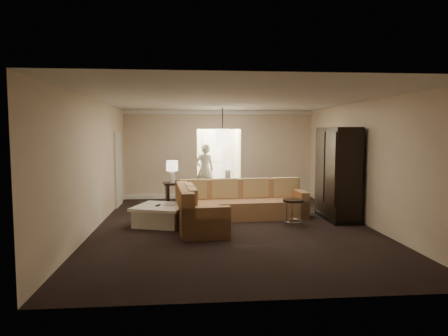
{
  "coord_description": "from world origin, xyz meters",
  "views": [
    {
      "loc": [
        -0.99,
        -8.72,
        2.07
      ],
      "look_at": [
        -0.09,
        1.2,
        1.2
      ],
      "focal_mm": 32.0,
      "sensor_mm": 36.0,
      "label": 1
    }
  ],
  "objects": [
    {
      "name": "pendant_light",
      "position": [
        0.0,
        2.7,
        1.95
      ],
      "size": [
        0.38,
        0.38,
        1.09
      ],
      "color": "black",
      "rests_on": "ceiling"
    },
    {
      "name": "foyer",
      "position": [
        0.0,
        5.34,
        1.3
      ],
      "size": [
        1.44,
        2.02,
        2.8
      ],
      "color": "white",
      "rests_on": "ground"
    },
    {
      "name": "console_table",
      "position": [
        -0.66,
        2.0,
        0.45
      ],
      "size": [
        2.02,
        0.77,
        0.76
      ],
      "rotation": [
        0.0,
        0.0,
        0.17
      ],
      "color": "black",
      "rests_on": "ground"
    },
    {
      "name": "coffee_table",
      "position": [
        -1.6,
        0.27,
        0.23
      ],
      "size": [
        1.41,
        1.41,
        0.47
      ],
      "rotation": [
        0.0,
        0.0,
        -0.33
      ],
      "color": "white",
      "rests_on": "ground"
    },
    {
      "name": "baseboard",
      "position": [
        0.0,
        3.95,
        0.06
      ],
      "size": [
        6.0,
        0.1,
        0.12
      ],
      "primitive_type": "cube",
      "color": "white",
      "rests_on": "ground"
    },
    {
      "name": "ground",
      "position": [
        0.0,
        0.0,
        0.0
      ],
      "size": [
        8.0,
        8.0,
        0.0
      ],
      "primitive_type": "plane",
      "color": "black",
      "rests_on": "ground"
    },
    {
      "name": "crown_molding",
      "position": [
        0.0,
        3.95,
        2.73
      ],
      "size": [
        6.0,
        0.1,
        0.12
      ],
      "primitive_type": "cube",
      "color": "white",
      "rests_on": "wall_back"
    },
    {
      "name": "ceiling",
      "position": [
        0.0,
        0.0,
        2.8
      ],
      "size": [
        6.0,
        8.0,
        0.02
      ],
      "primitive_type": "cube",
      "color": "silver",
      "rests_on": "wall_back"
    },
    {
      "name": "side_door",
      "position": [
        -2.97,
        2.8,
        1.05
      ],
      "size": [
        0.05,
        0.9,
        2.1
      ],
      "primitive_type": "cube",
      "color": "silver",
      "rests_on": "ground"
    },
    {
      "name": "wall_left",
      "position": [
        -3.0,
        0.0,
        1.4
      ],
      "size": [
        0.04,
        8.0,
        2.8
      ],
      "primitive_type": "cube",
      "color": "beige",
      "rests_on": "ground"
    },
    {
      "name": "wall_right",
      "position": [
        3.0,
        0.0,
        1.4
      ],
      "size": [
        0.04,
        8.0,
        2.8
      ],
      "primitive_type": "cube",
      "color": "beige",
      "rests_on": "ground"
    },
    {
      "name": "drink_table",
      "position": [
        1.35,
        -0.09,
        0.43
      ],
      "size": [
        0.48,
        0.48,
        0.59
      ],
      "rotation": [
        0.0,
        0.0,
        0.14
      ],
      "color": "black",
      "rests_on": "ground"
    },
    {
      "name": "wall_back",
      "position": [
        0.0,
        4.0,
        1.4
      ],
      "size": [
        6.0,
        0.04,
        2.8
      ],
      "primitive_type": "cube",
      "color": "beige",
      "rests_on": "ground"
    },
    {
      "name": "table_lamp_right",
      "position": [
        0.09,
        2.13,
        1.15
      ],
      "size": [
        0.31,
        0.31,
        0.58
      ],
      "color": "silver",
      "rests_on": "console_table"
    },
    {
      "name": "wall_front",
      "position": [
        0.0,
        -4.0,
        1.4
      ],
      "size": [
        6.0,
        0.04,
        2.8
      ],
      "primitive_type": "cube",
      "color": "beige",
      "rests_on": "ground"
    },
    {
      "name": "table_lamp_left",
      "position": [
        -1.41,
        1.87,
        1.15
      ],
      "size": [
        0.31,
        0.31,
        0.58
      ],
      "color": "silver",
      "rests_on": "console_table"
    },
    {
      "name": "person",
      "position": [
        -0.45,
        4.3,
        0.96
      ],
      "size": [
        0.78,
        0.61,
        1.91
      ],
      "primitive_type": "imported",
      "rotation": [
        0.0,
        0.0,
        3.38
      ],
      "color": "beige",
      "rests_on": "ground"
    },
    {
      "name": "armoire",
      "position": [
        2.59,
        0.55,
        1.06
      ],
      "size": [
        0.66,
        1.54,
        2.21
      ],
      "color": "black",
      "rests_on": "ground"
    },
    {
      "name": "sectional_sofa",
      "position": [
        -0.05,
        0.46,
        0.38
      ],
      "size": [
        3.22,
        2.66,
        0.94
      ],
      "rotation": [
        0.0,
        0.0,
        0.08
      ],
      "color": "brown",
      "rests_on": "ground"
    }
  ]
}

